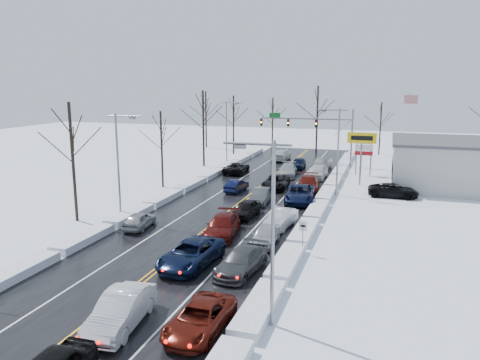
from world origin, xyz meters
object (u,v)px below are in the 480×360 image
(flagpole, at_px, (403,124))
(tires_plus_sign, at_px, (362,142))
(traffic_signal_mast, at_px, (316,126))
(oncoming_car_0, at_px, (237,191))

(flagpole, bearing_deg, tires_plus_sign, -108.44)
(tires_plus_sign, xyz_separation_m, flagpole, (4.67, 14.01, 0.93))
(traffic_signal_mast, relative_size, tires_plus_sign, 2.21)
(tires_plus_sign, bearing_deg, traffic_signal_mast, 120.46)
(traffic_signal_mast, xyz_separation_m, tires_plus_sign, (7.05, -12.00, -0.49))
(oncoming_car_0, bearing_deg, flagpole, -124.11)
(traffic_signal_mast, relative_size, oncoming_car_0, 3.31)
(flagpole, bearing_deg, traffic_signal_mast, -170.27)
(traffic_signal_mast, height_order, tires_plus_sign, traffic_signal_mast)
(tires_plus_sign, xyz_separation_m, oncoming_car_0, (-12.43, -7.56, -4.99))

